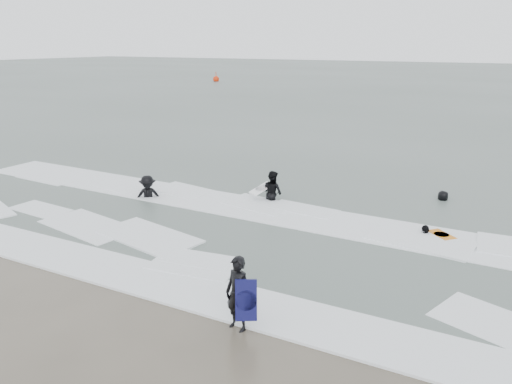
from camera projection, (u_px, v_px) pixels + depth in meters
The scene contains 10 objects.
ground at pixel (171, 274), 14.12m from camera, with size 320.00×320.00×0.00m, color brown.
sea at pixel (476, 82), 81.29m from camera, with size 320.00×320.00×0.00m, color #47544C.
surfer_centre at pixel (238, 328), 11.44m from camera, with size 0.65×0.43×1.79m, color black.
surfer_wading at pixel (272, 201), 20.56m from camera, with size 0.89×0.70×1.84m, color black.
surfer_breaker at pixel (148, 199), 20.81m from camera, with size 1.21×0.69×1.87m, color black.
surfer_right_near at pixel (425, 236), 16.86m from camera, with size 0.91×0.38×1.54m, color black.
surfer_right_far at pixel (442, 201), 20.56m from camera, with size 0.77×0.50×1.59m, color black.
surf_foam at pixel (238, 231), 17.22m from camera, with size 30.03×9.06×0.09m.
bodyboards at pixel (321, 229), 16.08m from camera, with size 8.15×9.49×1.25m.
buoy at pixel (216, 79), 81.73m from camera, with size 1.00×1.00×1.65m.
Camera 1 is at (8.27, -10.12, 6.31)m, focal length 35.00 mm.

